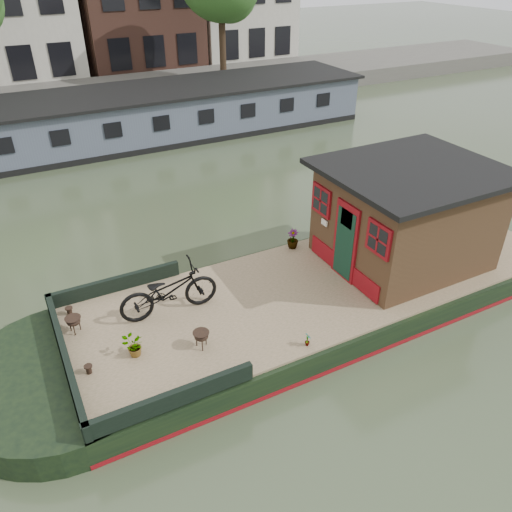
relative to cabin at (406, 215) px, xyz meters
name	(u,v)px	position (x,y,z in m)	size (l,w,h in m)	color
ground	(325,303)	(-2.19, 0.00, -1.88)	(120.00, 120.00, 0.00)	#353F28
houseboat_hull	(278,310)	(-3.52, 0.00, -1.60)	(14.01, 4.02, 0.60)	black
houseboat_deck	(327,282)	(-2.19, 0.00, -1.25)	(11.80, 3.80, 0.05)	#9D8161
bow_bulwark	(111,342)	(-7.25, 0.00, -1.05)	(3.00, 4.00, 0.35)	black
cabin	(406,215)	(0.00, 0.00, 0.00)	(4.00, 3.50, 2.42)	black
bicycle	(169,291)	(-5.84, 0.59, -0.67)	(0.74, 2.11, 1.11)	black
potted_plant_c	(134,347)	(-6.91, -0.38, -1.01)	(0.40, 0.34, 0.44)	#98462C
potted_plant_d	(293,239)	(-2.12, 1.70, -0.97)	(0.29, 0.29, 0.52)	brown
potted_plant_e	(308,339)	(-3.82, -1.68, -1.07)	(0.16, 0.11, 0.31)	#A1442F
brazier_front	(201,339)	(-5.67, -0.75, -1.04)	(0.34, 0.34, 0.37)	black
brazier_rear	(74,325)	(-7.79, 0.87, -1.04)	(0.34, 0.34, 0.37)	black
bollard_port	(69,311)	(-7.79, 1.51, -1.14)	(0.16, 0.16, 0.18)	black
bollard_stbd	(89,369)	(-7.79, -0.44, -1.14)	(0.15, 0.15, 0.18)	black
far_houseboat	(147,116)	(-2.19, 14.00, -0.91)	(20.40, 4.40, 2.11)	#46505D
quay	(113,95)	(-2.19, 20.50, -1.43)	(60.00, 6.00, 0.90)	#47443F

